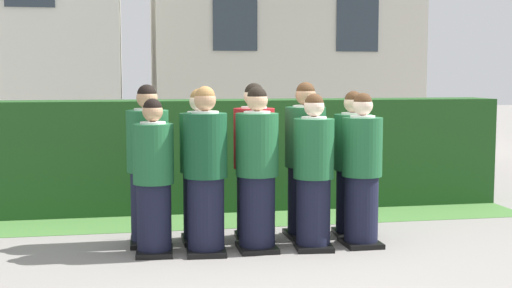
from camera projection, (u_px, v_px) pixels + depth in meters
The scene contains 14 objects.
ground_plane at pixel (260, 250), 6.97m from camera, with size 60.00×60.00×0.00m, color gray.
student_front_row_0 at pixel (154, 181), 6.74m from camera, with size 0.40×0.50×1.53m.
student_front_row_1 at pixel (206, 174), 6.78m from camera, with size 0.43×0.53×1.65m.
student_front_row_2 at pixel (257, 173), 6.90m from camera, with size 0.43×0.47×1.64m.
student_front_row_3 at pixel (314, 176), 6.97m from camera, with size 0.41×0.48×1.57m.
student_front_row_4 at pixel (362, 173), 7.10m from camera, with size 0.41×0.45×1.57m.
student_rear_row_0 at pixel (148, 169), 7.13m from camera, with size 0.43×0.48×1.66m.
student_rear_row_1 at pixel (200, 169), 7.24m from camera, with size 0.42×0.51×1.62m.
student_in_red_blazer at pixel (254, 166), 7.35m from camera, with size 0.43×0.50×1.67m.
student_rear_row_3 at pixel (305, 164), 7.46m from camera, with size 0.44×0.49×1.68m.
student_rear_row_4 at pixel (352, 167), 7.53m from camera, with size 0.41×0.48×1.58m.
hedge at pixel (228, 154), 9.11m from camera, with size 7.26×0.70×1.43m.
school_building_main at pixel (281, 11), 15.67m from camera, with size 6.05×3.36×6.20m.
lawn_strip at pixel (237, 220), 8.40m from camera, with size 7.26×0.90×0.01m, color #477A38.
Camera 1 is at (-1.29, -6.71, 1.76)m, focal length 48.72 mm.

